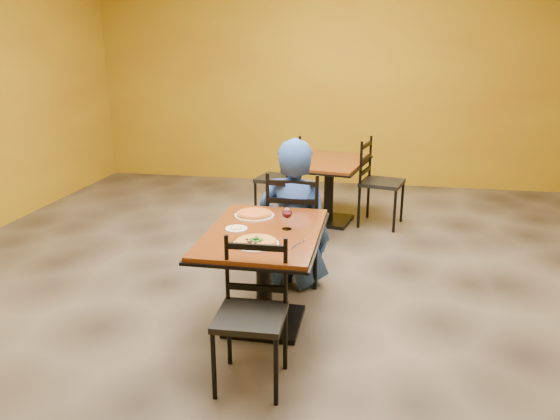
% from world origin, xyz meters
% --- Properties ---
extents(floor, '(7.00, 8.00, 0.01)m').
position_xyz_m(floor, '(0.00, 0.00, 0.00)').
color(floor, black).
rests_on(floor, ground).
extents(wall_back, '(7.00, 0.01, 3.00)m').
position_xyz_m(wall_back, '(0.00, 4.00, 1.50)').
color(wall_back, '#A58812').
rests_on(wall_back, ground).
extents(table_main, '(0.83, 1.23, 0.75)m').
position_xyz_m(table_main, '(0.00, -0.50, 0.56)').
color(table_main, maroon).
rests_on(table_main, floor).
extents(table_second, '(0.99, 1.29, 0.75)m').
position_xyz_m(table_second, '(0.23, 2.05, 0.55)').
color(table_second, maroon).
rests_on(table_second, floor).
extents(chair_main_near, '(0.42, 0.42, 0.91)m').
position_xyz_m(chair_main_near, '(0.08, -1.25, 0.45)').
color(chair_main_near, black).
rests_on(chair_main_near, floor).
extents(chair_main_far, '(0.46, 0.46, 1.02)m').
position_xyz_m(chair_main_far, '(0.10, 0.37, 0.51)').
color(chair_main_far, black).
rests_on(chair_main_far, floor).
extents(chair_second_left, '(0.53, 0.53, 1.00)m').
position_xyz_m(chair_second_left, '(-0.38, 2.05, 0.50)').
color(chair_second_left, black).
rests_on(chair_second_left, floor).
extents(chair_second_right, '(0.55, 0.55, 1.01)m').
position_xyz_m(chair_second_right, '(0.85, 2.05, 0.50)').
color(chair_second_right, black).
rests_on(chair_second_right, floor).
extents(diner, '(0.68, 0.49, 1.30)m').
position_xyz_m(diner, '(0.10, 0.28, 0.65)').
color(diner, navy).
rests_on(diner, floor).
extents(plate_main, '(0.31, 0.31, 0.01)m').
position_xyz_m(plate_main, '(0.01, -0.78, 0.76)').
color(plate_main, white).
rests_on(plate_main, table_main).
extents(pizza_main, '(0.28, 0.28, 0.02)m').
position_xyz_m(pizza_main, '(0.01, -0.78, 0.77)').
color(pizza_main, '#8F310A').
rests_on(pizza_main, plate_main).
extents(plate_far, '(0.31, 0.31, 0.01)m').
position_xyz_m(plate_far, '(-0.15, -0.17, 0.76)').
color(plate_far, white).
rests_on(plate_far, table_main).
extents(pizza_far, '(0.28, 0.28, 0.02)m').
position_xyz_m(pizza_far, '(-0.15, -0.17, 0.77)').
color(pizza_far, '#C48225').
rests_on(pizza_far, plate_far).
extents(side_plate, '(0.16, 0.16, 0.01)m').
position_xyz_m(side_plate, '(-0.20, -0.51, 0.76)').
color(side_plate, white).
rests_on(side_plate, table_main).
extents(dip, '(0.09, 0.09, 0.01)m').
position_xyz_m(dip, '(-0.20, -0.51, 0.76)').
color(dip, tan).
rests_on(dip, side_plate).
extents(wine_glass, '(0.08, 0.08, 0.18)m').
position_xyz_m(wine_glass, '(0.16, -0.44, 0.84)').
color(wine_glass, white).
rests_on(wine_glass, table_main).
extents(fork, '(0.02, 0.19, 0.00)m').
position_xyz_m(fork, '(-0.16, -0.77, 0.75)').
color(fork, silver).
rests_on(fork, table_main).
extents(knife, '(0.09, 0.20, 0.00)m').
position_xyz_m(knife, '(0.28, -0.74, 0.75)').
color(knife, silver).
rests_on(knife, table_main).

